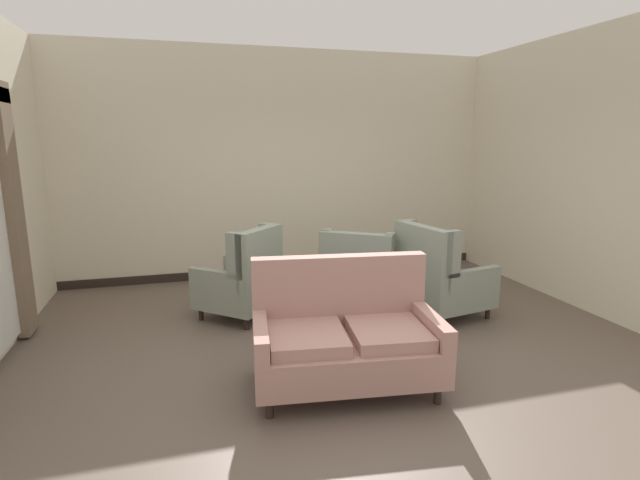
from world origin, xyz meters
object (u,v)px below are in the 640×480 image
at_px(armchair_back_corner, 438,278).
at_px(coffee_table, 352,303).
at_px(armchair_near_sideboard, 244,280).
at_px(armchair_foreground_right, 361,272).
at_px(porcelain_vase, 351,277).
at_px(settee, 345,337).
at_px(side_table, 390,275).

bearing_deg(armchair_back_corner, coffee_table, 101.18).
xyz_separation_m(coffee_table, armchair_near_sideboard, (-0.94, 1.01, 0.03)).
xyz_separation_m(coffee_table, armchair_foreground_right, (0.50, 1.09, -0.01)).
xyz_separation_m(porcelain_vase, armchair_foreground_right, (0.52, 1.13, -0.29)).
bearing_deg(armchair_foreground_right, armchair_near_sideboard, 37.63).
distance_m(settee, armchair_back_corner, 1.99).
bearing_deg(coffee_table, armchair_foreground_right, 65.31).
bearing_deg(armchair_foreground_right, settee, 100.21).
bearing_deg(porcelain_vase, coffee_table, 59.81).
bearing_deg(settee, armchair_near_sideboard, 116.08).
relative_size(armchair_near_sideboard, side_table, 1.64).
bearing_deg(coffee_table, side_table, 48.98).
distance_m(porcelain_vase, settee, 0.84).
distance_m(coffee_table, porcelain_vase, 0.28).
bearing_deg(armchair_back_corner, armchair_near_sideboard, 65.88).
xyz_separation_m(porcelain_vase, armchair_near_sideboard, (-0.92, 1.04, -0.25)).
xyz_separation_m(settee, armchair_near_sideboard, (-0.61, 1.77, 0.03)).
bearing_deg(armchair_near_sideboard, armchair_foreground_right, 135.71).
xyz_separation_m(porcelain_vase, side_table, (0.84, 0.97, -0.31)).
bearing_deg(settee, coffee_table, 73.98).
distance_m(armchair_foreground_right, side_table, 0.35).
xyz_separation_m(armchair_near_sideboard, armchair_back_corner, (2.16, -0.52, -0.01)).
bearing_deg(porcelain_vase, settee, -112.71).
bearing_deg(porcelain_vase, side_table, 49.29).
distance_m(porcelain_vase, side_table, 1.32).
bearing_deg(armchair_near_sideboard, porcelain_vase, 83.75).
relative_size(armchair_foreground_right, side_table, 1.84).
bearing_deg(armchair_near_sideboard, settee, 61.35).
distance_m(coffee_table, side_table, 1.25).
relative_size(armchair_near_sideboard, armchair_foreground_right, 0.89).
distance_m(coffee_table, armchair_back_corner, 1.32).
bearing_deg(coffee_table, settee, -113.04).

